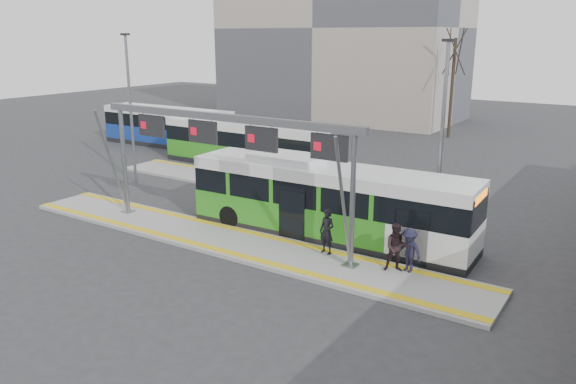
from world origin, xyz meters
The scene contains 18 objects.
ground centered at (0.00, 0.00, 0.00)m, with size 120.00×120.00×0.00m, color #2D2D30.
platform_main centered at (0.00, 0.00, 0.07)m, with size 22.00×3.00×0.15m, color gray.
platform_second centered at (-4.00, 8.00, 0.07)m, with size 20.00×3.00×0.15m, color gray.
tactile_main centered at (0.00, 0.00, 0.16)m, with size 22.00×2.65×0.02m.
tactile_second centered at (-4.00, 9.15, 0.16)m, with size 20.00×0.35×0.02m.
gantry centered at (-0.35, 0.25, 4.30)m, with size 13.00×1.68×5.20m.
apartment_block centered at (-14.00, 36.00, 9.21)m, with size 24.50×12.50×18.40m.
hero_bus centered at (3.07, 2.86, 1.56)m, with size 12.47×3.03×3.41m.
bg_bus_green centered at (-8.16, 11.67, 1.43)m, with size 11.59×2.50×2.90m.
bg_bus_blue centered at (-17.47, 14.05, 1.44)m, with size 11.28×2.83×2.92m.
passenger_a centered at (4.14, 0.91, 1.04)m, with size 0.65×0.43×1.79m, color black.
passenger_b centered at (7.07, 0.79, 1.05)m, with size 0.87×0.68×1.79m, color black.
passenger_c centered at (7.47, 0.98, 0.96)m, with size 1.05×0.60×1.62m, color black.
tree_left centered at (-3.12, 32.99, 7.03)m, with size 1.40×1.40×9.27m.
tree_mid centered at (-0.27, 29.68, 7.00)m, with size 1.40×1.40×9.23m.
tree_far centered at (-24.37, 31.07, 7.00)m, with size 1.40×1.40×9.23m.
lamp_west centered at (-10.78, 4.67, 4.48)m, with size 0.50×0.25×8.47m.
lamp_east centered at (7.00, 5.18, 4.37)m, with size 0.50×0.25×8.25m.
Camera 1 is at (14.11, -17.07, 8.41)m, focal length 35.00 mm.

